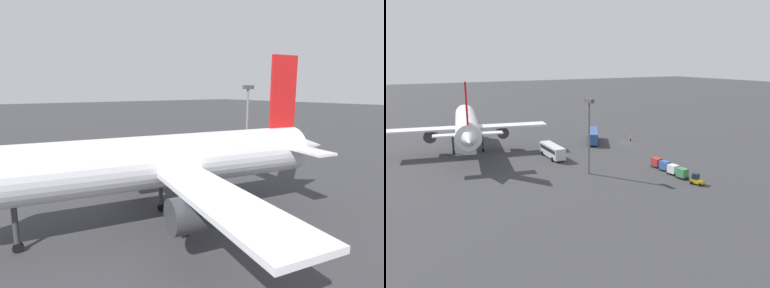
% 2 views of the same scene
% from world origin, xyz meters
% --- Properties ---
extents(ground_plane, '(600.00, 600.00, 0.00)m').
position_xyz_m(ground_plane, '(0.00, 0.00, 0.00)').
color(ground_plane, '#38383A').
extents(airplane, '(46.63, 39.66, 18.59)m').
position_xyz_m(airplane, '(11.00, 41.18, 7.00)').
color(airplane, silver).
rests_on(airplane, ground).
extents(shuttle_bus_near, '(12.37, 8.73, 3.40)m').
position_xyz_m(shuttle_bus_near, '(5.05, 7.75, 2.03)').
color(shuttle_bus_near, '#2D5199').
rests_on(shuttle_bus_near, ground).
extents(shuttle_bus_far, '(10.46, 3.39, 3.11)m').
position_xyz_m(shuttle_bus_far, '(-4.88, 24.91, 1.87)').
color(shuttle_bus_far, silver).
rests_on(shuttle_bus_far, ground).
extents(baggage_tug, '(2.69, 2.28, 2.10)m').
position_xyz_m(baggage_tug, '(-35.69, 9.28, 0.94)').
color(baggage_tug, gold).
rests_on(baggage_tug, ground).
extents(worker_person, '(0.38, 0.38, 1.74)m').
position_xyz_m(worker_person, '(0.76, -2.30, 0.87)').
color(worker_person, '#1E1E2D').
rests_on(worker_person, ground).
extents(cargo_cart_green, '(2.16, 1.87, 2.06)m').
position_xyz_m(cargo_cart_green, '(-31.77, 9.21, 1.19)').
color(cargo_cart_green, '#38383D').
rests_on(cargo_cart_green, ground).
extents(cargo_cart_white, '(2.16, 1.87, 2.06)m').
position_xyz_m(cargo_cart_white, '(-28.92, 8.99, 1.19)').
color(cargo_cart_white, '#38383D').
rests_on(cargo_cart_white, ground).
extents(cargo_cart_blue, '(2.16, 1.87, 2.06)m').
position_xyz_m(cargo_cart_blue, '(-26.08, 8.63, 1.19)').
color(cargo_cart_blue, '#38383D').
rests_on(cargo_cart_blue, ground).
extents(cargo_cart_red, '(2.16, 1.87, 2.06)m').
position_xyz_m(cargo_cart_red, '(-23.23, 8.49, 1.19)').
color(cargo_cart_red, '#38383D').
rests_on(cargo_cart_red, ground).
extents(light_pole, '(2.80, 0.70, 15.44)m').
position_xyz_m(light_pole, '(-20.08, 23.76, 9.63)').
color(light_pole, slate).
rests_on(light_pole, ground).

